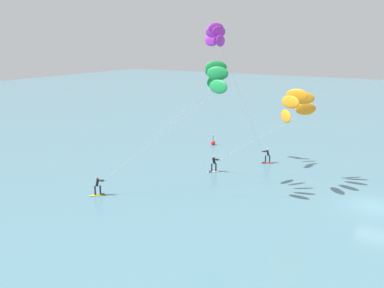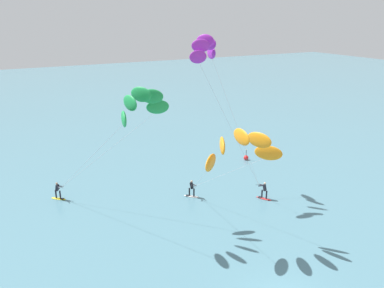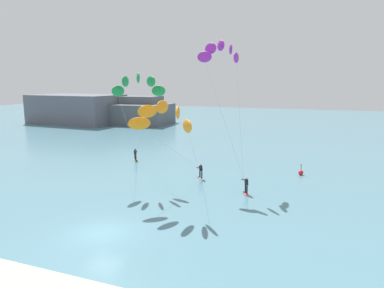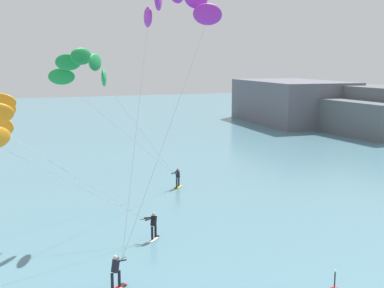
{
  "view_description": "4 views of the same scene",
  "coord_description": "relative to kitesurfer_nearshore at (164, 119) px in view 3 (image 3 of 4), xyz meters",
  "views": [
    {
      "loc": [
        -35.51,
        -4.29,
        13.08
      ],
      "look_at": [
        -1.81,
        15.94,
        3.58
      ],
      "focal_mm": 40.8,
      "sensor_mm": 36.0,
      "label": 1
    },
    {
      "loc": [
        -12.96,
        -12.84,
        16.18
      ],
      "look_at": [
        1.84,
        15.55,
        5.22
      ],
      "focal_mm": 35.35,
      "sensor_mm": 36.0,
      "label": 2
    },
    {
      "loc": [
        14.03,
        -19.22,
        10.45
      ],
      "look_at": [
        0.65,
        15.78,
        3.73
      ],
      "focal_mm": 32.72,
      "sensor_mm": 36.0,
      "label": 3
    },
    {
      "loc": [
        29.35,
        7.74,
        10.57
      ],
      "look_at": [
        1.82,
        17.93,
        5.66
      ],
      "focal_mm": 46.88,
      "sensor_mm": 36.0,
      "label": 4
    }
  ],
  "objects": [
    {
      "name": "ground_plane",
      "position": [
        -1.28,
        -7.51,
        -7.34
      ],
      "size": [
        240.0,
        240.0,
        0.0
      ],
      "primitive_type": "plane",
      "color": "slate"
    },
    {
      "name": "kitesurfer_nearshore",
      "position": [
        0.0,
        0.0,
        0.0
      ],
      "size": [
        6.24,
        10.04,
        8.9
      ],
      "color": "white",
      "rests_on": "ground"
    },
    {
      "name": "kitesurfer_mid_water",
      "position": [
        -5.41,
        5.24,
        2.42
      ],
      "size": [
        8.78,
        11.05,
        11.37
      ],
      "color": "yellow",
      "rests_on": "ground"
    },
    {
      "name": "kitesurfer_far_out",
      "position": [
        2.47,
        8.72,
        5.55
      ],
      "size": [
        6.64,
        7.14,
        14.63
      ],
      "color": "red",
      "rests_on": "ground"
    },
    {
      "name": "marker_buoy",
      "position": [
        10.56,
        13.51,
        -7.04
      ],
      "size": [
        0.56,
        0.56,
        1.38
      ],
      "color": "red",
      "rests_on": "ground"
    },
    {
      "name": "distant_headland",
      "position": [
        -40.47,
        48.61,
        -4.09
      ],
      "size": [
        34.99,
        17.68,
        7.12
      ],
      "color": "slate",
      "rests_on": "ground"
    }
  ]
}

